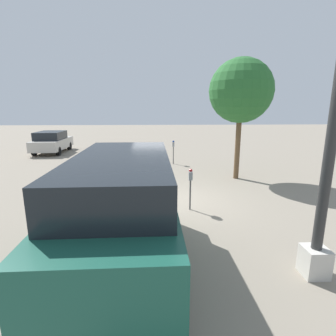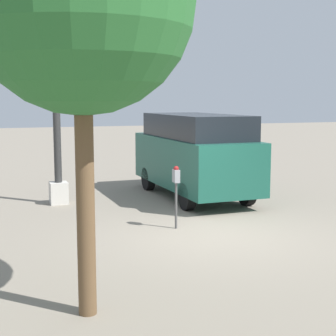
{
  "view_description": "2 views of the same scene",
  "coord_description": "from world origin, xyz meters",
  "px_view_note": "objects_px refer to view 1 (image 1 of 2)",
  "views": [
    {
      "loc": [
        8.31,
        -0.55,
        3.08
      ],
      "look_at": [
        0.82,
        -0.21,
        1.34
      ],
      "focal_mm": 28.0,
      "sensor_mm": 36.0,
      "label": 1
    },
    {
      "loc": [
        -8.88,
        4.11,
        2.64
      ],
      "look_at": [
        0.57,
        0.71,
        1.28
      ],
      "focal_mm": 55.0,
      "sensor_mm": 36.0,
      "label": 2
    }
  ],
  "objects_px": {
    "car_distant": "(52,142)",
    "street_tree": "(241,91)",
    "parking_meter_far": "(173,147)",
    "parking_meter_near": "(190,180)",
    "parked_van": "(123,212)",
    "lamp_post": "(332,137)"
  },
  "relations": [
    {
      "from": "street_tree",
      "to": "car_distant",
      "type": "bearing_deg",
      "value": -124.14
    },
    {
      "from": "parking_meter_near",
      "to": "lamp_post",
      "type": "bearing_deg",
      "value": 33.25
    },
    {
      "from": "parking_meter_far",
      "to": "parked_van",
      "type": "height_order",
      "value": "parked_van"
    },
    {
      "from": "parking_meter_near",
      "to": "parked_van",
      "type": "relative_size",
      "value": 0.27
    },
    {
      "from": "parking_meter_near",
      "to": "parked_van",
      "type": "bearing_deg",
      "value": -25.35
    },
    {
      "from": "parking_meter_near",
      "to": "parking_meter_far",
      "type": "relative_size",
      "value": 0.98
    },
    {
      "from": "lamp_post",
      "to": "parked_van",
      "type": "xyz_separation_m",
      "value": [
        -0.34,
        -3.56,
        -1.39
      ]
    },
    {
      "from": "parking_meter_near",
      "to": "street_tree",
      "type": "xyz_separation_m",
      "value": [
        -3.57,
        2.51,
        2.79
      ]
    },
    {
      "from": "parking_meter_far",
      "to": "car_distant",
      "type": "distance_m",
      "value": 9.19
    },
    {
      "from": "street_tree",
      "to": "parking_meter_near",
      "type": "bearing_deg",
      "value": -35.13
    },
    {
      "from": "parked_van",
      "to": "car_distant",
      "type": "height_order",
      "value": "parked_van"
    },
    {
      "from": "parking_meter_far",
      "to": "lamp_post",
      "type": "bearing_deg",
      "value": 14.68
    },
    {
      "from": "lamp_post",
      "to": "car_distant",
      "type": "height_order",
      "value": "lamp_post"
    },
    {
      "from": "car_distant",
      "to": "street_tree",
      "type": "distance_m",
      "value": 13.37
    },
    {
      "from": "parked_van",
      "to": "lamp_post",
      "type": "bearing_deg",
      "value": 83.77
    },
    {
      "from": "parking_meter_far",
      "to": "street_tree",
      "type": "bearing_deg",
      "value": 42.92
    },
    {
      "from": "parking_meter_near",
      "to": "car_distant",
      "type": "bearing_deg",
      "value": -139.25
    },
    {
      "from": "parking_meter_near",
      "to": "lamp_post",
      "type": "relative_size",
      "value": 0.19
    },
    {
      "from": "parked_van",
      "to": "street_tree",
      "type": "height_order",
      "value": "street_tree"
    },
    {
      "from": "parking_meter_near",
      "to": "car_distant",
      "type": "xyz_separation_m",
      "value": [
        -10.89,
        -8.27,
        -0.19
      ]
    },
    {
      "from": "lamp_post",
      "to": "street_tree",
      "type": "xyz_separation_m",
      "value": [
        -6.91,
        0.61,
        1.15
      ]
    },
    {
      "from": "lamp_post",
      "to": "street_tree",
      "type": "bearing_deg",
      "value": 174.97
    }
  ]
}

